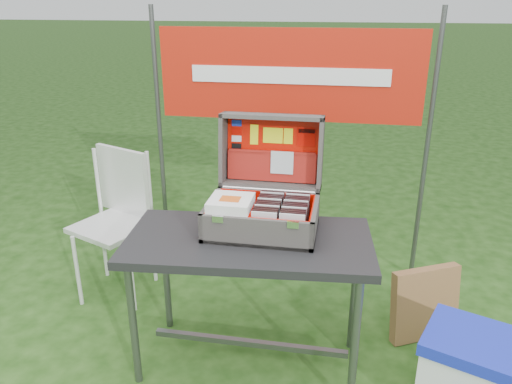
% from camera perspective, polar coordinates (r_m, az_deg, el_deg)
% --- Properties ---
extents(ground, '(80.00, 80.00, 0.00)m').
position_cam_1_polar(ground, '(2.63, 0.05, -19.94)').
color(ground, '#183B0D').
rests_on(ground, ground).
extents(table, '(1.17, 0.65, 0.70)m').
position_cam_1_polar(table, '(2.48, -0.79, -12.62)').
color(table, black).
rests_on(table, ground).
extents(table_top, '(1.17, 0.65, 0.04)m').
position_cam_1_polar(table_top, '(2.31, -0.84, -5.75)').
color(table_top, black).
rests_on(table_top, ground).
extents(table_leg_fl, '(0.04, 0.04, 0.66)m').
position_cam_1_polar(table_leg_fl, '(2.45, -13.87, -14.32)').
color(table_leg_fl, '#59595B').
rests_on(table_leg_fl, ground).
extents(table_leg_fr, '(0.04, 0.04, 0.66)m').
position_cam_1_polar(table_leg_fr, '(2.28, 11.19, -17.14)').
color(table_leg_fr, '#59595B').
rests_on(table_leg_fr, ground).
extents(table_leg_bl, '(0.04, 0.04, 0.66)m').
position_cam_1_polar(table_leg_bl, '(2.79, -10.23, -9.23)').
color(table_leg_bl, '#59595B').
rests_on(table_leg_bl, ground).
extents(table_leg_br, '(0.04, 0.04, 0.66)m').
position_cam_1_polar(table_leg_br, '(2.64, 11.17, -11.20)').
color(table_leg_br, '#59595B').
rests_on(table_leg_br, ground).
extents(table_brace, '(0.98, 0.03, 0.03)m').
position_cam_1_polar(table_brace, '(2.61, -0.77, -16.85)').
color(table_brace, '#59595B').
rests_on(table_brace, ground).
extents(suitcase, '(0.51, 0.53, 0.49)m').
position_cam_1_polar(suitcase, '(2.33, 0.96, 1.70)').
color(suitcase, '#5C5855').
rests_on(suitcase, table).
extents(suitcase_base_bottom, '(0.51, 0.37, 0.02)m').
position_cam_1_polar(suitcase_base_bottom, '(2.37, 0.69, -4.20)').
color(suitcase_base_bottom, '#5C5855').
rests_on(suitcase_base_bottom, table_top).
extents(suitcase_base_wall_front, '(0.51, 0.02, 0.14)m').
position_cam_1_polar(suitcase_base_wall_front, '(2.19, -0.07, -4.73)').
color(suitcase_base_wall_front, '#5C5855').
rests_on(suitcase_base_wall_front, table_top).
extents(suitcase_base_wall_back, '(0.51, 0.02, 0.14)m').
position_cam_1_polar(suitcase_base_wall_back, '(2.50, 1.36, -1.31)').
color(suitcase_base_wall_back, '#5C5855').
rests_on(suitcase_base_wall_back, table_top).
extents(suitcase_base_wall_left, '(0.02, 0.37, 0.14)m').
position_cam_1_polar(suitcase_base_wall_left, '(2.39, -5.14, -2.46)').
color(suitcase_base_wall_left, '#5C5855').
rests_on(suitcase_base_wall_left, table_top).
extents(suitcase_base_wall_right, '(0.02, 0.37, 0.14)m').
position_cam_1_polar(suitcase_base_wall_right, '(2.32, 6.72, -3.33)').
color(suitcase_base_wall_right, '#5C5855').
rests_on(suitcase_base_wall_right, table_top).
extents(suitcase_liner_floor, '(0.47, 0.33, 0.01)m').
position_cam_1_polar(suitcase_liner_floor, '(2.36, 0.69, -3.91)').
color(suitcase_liner_floor, red).
rests_on(suitcase_liner_floor, suitcase_base_bottom).
extents(suitcase_latch_left, '(0.05, 0.01, 0.03)m').
position_cam_1_polar(suitcase_latch_left, '(2.19, -4.39, -3.11)').
color(suitcase_latch_left, silver).
rests_on(suitcase_latch_left, suitcase_base_wall_front).
extents(suitcase_latch_right, '(0.05, 0.01, 0.03)m').
position_cam_1_polar(suitcase_latch_right, '(2.13, 4.25, -3.77)').
color(suitcase_latch_right, silver).
rests_on(suitcase_latch_right, suitcase_base_wall_front).
extents(suitcase_hinge, '(0.46, 0.02, 0.02)m').
position_cam_1_polar(suitcase_hinge, '(2.48, 1.41, 0.25)').
color(suitcase_hinge, silver).
rests_on(suitcase_hinge, suitcase_base_wall_back).
extents(suitcase_lid_back, '(0.51, 0.06, 0.37)m').
position_cam_1_polar(suitcase_lid_back, '(2.57, 1.96, 4.92)').
color(suitcase_lid_back, '#5C5855').
rests_on(suitcase_lid_back, suitcase_base_wall_back).
extents(suitcase_lid_rim_far, '(0.51, 0.14, 0.03)m').
position_cam_1_polar(suitcase_lid_rim_far, '(2.48, 1.88, 8.62)').
color(suitcase_lid_rim_far, '#5C5855').
rests_on(suitcase_lid_rim_far, suitcase_lid_back).
extents(suitcase_lid_rim_near, '(0.51, 0.14, 0.03)m').
position_cam_1_polar(suitcase_lid_rim_near, '(2.55, 1.66, 0.86)').
color(suitcase_lid_rim_near, '#5C5855').
rests_on(suitcase_lid_rim_near, suitcase_lid_back).
extents(suitcase_lid_rim_left, '(0.02, 0.18, 0.38)m').
position_cam_1_polar(suitcase_lid_rim_left, '(2.56, -3.73, 4.97)').
color(suitcase_lid_rim_left, '#5C5855').
rests_on(suitcase_lid_rim_left, suitcase_lid_back).
extents(suitcase_lid_rim_right, '(0.02, 0.18, 0.38)m').
position_cam_1_polar(suitcase_lid_rim_right, '(2.49, 7.41, 4.36)').
color(suitcase_lid_rim_right, '#5C5855').
rests_on(suitcase_lid_rim_right, suitcase_lid_back).
extents(suitcase_lid_liner, '(0.47, 0.04, 0.32)m').
position_cam_1_polar(suitcase_lid_liner, '(2.55, 1.92, 4.87)').
color(suitcase_lid_liner, red).
rests_on(suitcase_lid_liner, suitcase_lid_back).
extents(suitcase_liner_wall_front, '(0.47, 0.01, 0.12)m').
position_cam_1_polar(suitcase_liner_wall_front, '(2.19, -0.01, -4.35)').
color(suitcase_liner_wall_front, red).
rests_on(suitcase_liner_wall_front, suitcase_base_bottom).
extents(suitcase_liner_wall_back, '(0.47, 0.01, 0.12)m').
position_cam_1_polar(suitcase_liner_wall_back, '(2.48, 1.32, -1.20)').
color(suitcase_liner_wall_back, red).
rests_on(suitcase_liner_wall_back, suitcase_base_bottom).
extents(suitcase_liner_wall_left, '(0.01, 0.33, 0.12)m').
position_cam_1_polar(suitcase_liner_wall_left, '(2.38, -4.85, -2.26)').
color(suitcase_liner_wall_left, red).
rests_on(suitcase_liner_wall_left, suitcase_base_bottom).
extents(suitcase_liner_wall_right, '(0.01, 0.33, 0.12)m').
position_cam_1_polar(suitcase_liner_wall_right, '(2.31, 6.41, -3.08)').
color(suitcase_liner_wall_right, red).
rests_on(suitcase_liner_wall_right, suitcase_base_bottom).
extents(suitcase_lid_pocket, '(0.45, 0.05, 0.15)m').
position_cam_1_polar(suitcase_lid_pocket, '(2.55, 1.80, 2.92)').
color(suitcase_lid_pocket, maroon).
rests_on(suitcase_lid_pocket, suitcase_lid_liner).
extents(suitcase_pocket_edge, '(0.44, 0.02, 0.02)m').
position_cam_1_polar(suitcase_pocket_edge, '(2.53, 1.83, 4.52)').
color(suitcase_pocket_edge, maroon).
rests_on(suitcase_pocket_edge, suitcase_lid_pocket).
extents(suitcase_pocket_cd, '(0.11, 0.02, 0.12)m').
position_cam_1_polar(suitcase_pocket_cd, '(2.52, 3.00, 3.38)').
color(suitcase_pocket_cd, silver).
rests_on(suitcase_pocket_cd, suitcase_lid_pocket).
extents(lid_sticker_cc_a, '(0.05, 0.01, 0.03)m').
position_cam_1_polar(lid_sticker_cc_a, '(2.56, -2.22, 7.88)').
color(lid_sticker_cc_a, '#1933B2').
rests_on(lid_sticker_cc_a, suitcase_lid_liner).
extents(lid_sticker_cc_b, '(0.05, 0.01, 0.03)m').
position_cam_1_polar(lid_sticker_cc_b, '(2.57, -2.23, 7.00)').
color(lid_sticker_cc_b, '#C40800').
rests_on(lid_sticker_cc_b, suitcase_lid_liner).
extents(lid_sticker_cc_c, '(0.05, 0.01, 0.03)m').
position_cam_1_polar(lid_sticker_cc_c, '(2.57, -2.24, 6.11)').
color(lid_sticker_cc_c, white).
rests_on(lid_sticker_cc_c, suitcase_lid_liner).
extents(lid_sticker_cc_d, '(0.05, 0.01, 0.03)m').
position_cam_1_polar(lid_sticker_cc_d, '(2.58, -2.25, 5.24)').
color(lid_sticker_cc_d, black).
rests_on(lid_sticker_cc_d, suitcase_lid_liner).
extents(lid_card_neon_tall, '(0.04, 0.01, 0.10)m').
position_cam_1_polar(lid_card_neon_tall, '(2.55, -0.21, 6.58)').
color(lid_card_neon_tall, yellow).
rests_on(lid_card_neon_tall, suitcase_lid_liner).
extents(lid_card_neon_main, '(0.10, 0.01, 0.08)m').
position_cam_1_polar(lid_card_neon_main, '(2.54, 1.95, 6.47)').
color(lid_card_neon_main, yellow).
rests_on(lid_card_neon_main, suitcase_lid_liner).
extents(lid_card_neon_small, '(0.05, 0.01, 0.08)m').
position_cam_1_polar(lid_card_neon_small, '(2.53, 3.70, 6.38)').
color(lid_card_neon_small, yellow).
rests_on(lid_card_neon_small, suitcase_lid_liner).
extents(lid_sticker_band, '(0.09, 0.01, 0.09)m').
position_cam_1_polar(lid_sticker_band, '(2.52, 5.79, 6.27)').
color(lid_sticker_band, '#C40800').
rests_on(lid_sticker_band, suitcase_lid_liner).
extents(lid_sticker_band_bar, '(0.08, 0.01, 0.02)m').
position_cam_1_polar(lid_sticker_band_bar, '(2.51, 5.82, 6.94)').
color(lid_sticker_band_bar, black).
rests_on(lid_sticker_band_bar, suitcase_lid_liner).
extents(cd_left_0, '(0.11, 0.01, 0.13)m').
position_cam_1_polar(cd_left_0, '(2.20, 0.91, -3.88)').
color(cd_left_0, silver).
rests_on(cd_left_0, suitcase_liner_floor).
extents(cd_left_1, '(0.11, 0.01, 0.13)m').
position_cam_1_polar(cd_left_1, '(2.22, 1.00, -3.66)').
color(cd_left_1, black).
rests_on(cd_left_1, suitcase_liner_floor).
extents(cd_left_2, '(0.11, 0.01, 0.13)m').
position_cam_1_polar(cd_left_2, '(2.24, 1.08, -3.45)').
color(cd_left_2, black).
rests_on(cd_left_2, suitcase_liner_floor).
extents(cd_left_3, '(0.11, 0.01, 0.13)m').
position_cam_1_polar(cd_left_3, '(2.26, 1.17, -3.24)').
color(cd_left_3, black).
rests_on(cd_left_3, suitcase_liner_floor).
extents(cd_left_4, '(0.11, 0.01, 0.13)m').
position_cam_1_polar(cd_left_4, '(2.28, 1.25, -3.03)').
color(cd_left_4, silver).
rests_on(cd_left_4, suitcase_liner_floor).
extents(cd_left_5, '(0.11, 0.01, 0.13)m').
position_cam_1_polar(cd_left_5, '(2.29, 1.33, -2.83)').
color(cd_left_5, black).
rests_on(cd_left_5, suitcase_liner_floor).
extents(cd_left_6, '(0.11, 0.01, 0.13)m').
position_cam_1_polar(cd_left_6, '(2.31, 1.41, -2.63)').
color(cd_left_6, black).
rests_on(cd_left_6, suitcase_liner_floor).
extents(cd_left_7, '(0.11, 0.01, 0.13)m').
position_cam_1_polar(cd_left_7, '(2.33, 1.49, -2.43)').
color(cd_left_7, black).
rests_on(cd_left_7, suitcase_liner_floor).
extents(cd_left_8, '(0.11, 0.01, 0.13)m').
position_cam_1_polar(cd_left_8, '(2.35, 1.56, -2.23)').
color(cd_left_8, silver).
rests_on(cd_left_8, suitcase_liner_floor).
extents(cd_left_9, '(0.11, 0.01, 0.13)m').
position_cam_1_polar(cd_left_9, '(2.37, 1.64, -2.04)').
color(cd_left_9, black).
rests_on(cd_left_9, suitcase_liner_floor).
extents(cd_left_10, '(0.11, 0.01, 0.13)m').
position_cam_1_polar(cd_left_10, '(2.39, 1.71, -1.85)').
color(cd_left_10, black).
rests_on(cd_left_10, suitcase_liner_floor).
extents(cd_left_11, '(0.11, 0.01, 0.13)m').
position_cam_1_polar(cd_left_11, '(2.40, 1.79, -1.67)').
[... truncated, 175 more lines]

